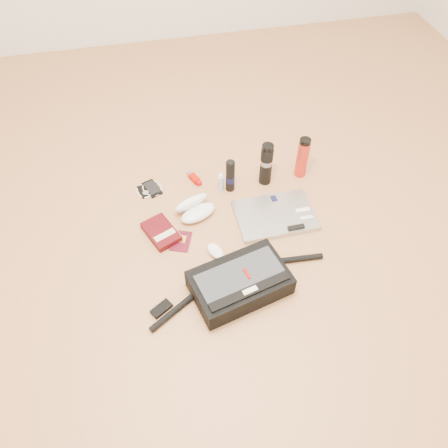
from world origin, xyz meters
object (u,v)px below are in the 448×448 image
at_px(thermos_red, 302,158).
at_px(messenger_bag, 239,283).
at_px(thermos_black, 266,164).
at_px(laptop, 275,215).
at_px(book, 161,232).

bearing_deg(thermos_red, messenger_bag, -127.91).
height_order(thermos_black, thermos_red, thermos_black).
distance_m(laptop, book, 0.55).
distance_m(messenger_bag, thermos_red, 0.79).
bearing_deg(book, thermos_red, -4.83).
relative_size(messenger_bag, book, 3.66).
relative_size(book, thermos_black, 0.91).
height_order(laptop, thermos_black, thermos_black).
height_order(laptop, thermos_red, thermos_red).
distance_m(book, thermos_black, 0.62).
height_order(laptop, book, laptop).
distance_m(thermos_black, thermos_red, 0.20).
xyz_separation_m(laptop, thermos_black, (0.02, 0.25, 0.11)).
distance_m(laptop, thermos_red, 0.35).
xyz_separation_m(messenger_bag, thermos_red, (0.48, 0.62, 0.06)).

